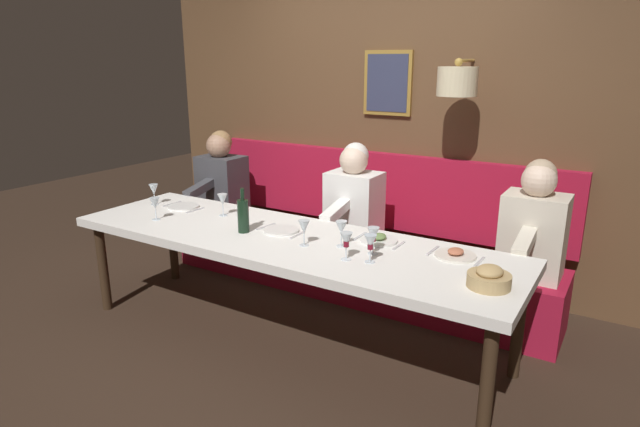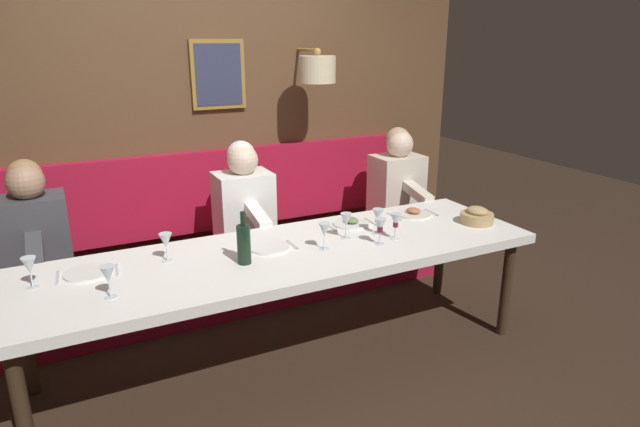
% 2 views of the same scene
% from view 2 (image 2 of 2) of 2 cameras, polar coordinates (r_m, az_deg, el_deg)
% --- Properties ---
extents(ground_plane, '(12.00, 12.00, 0.00)m').
position_cam_2_polar(ground_plane, '(3.56, -3.24, -15.00)').
color(ground_plane, '#332319').
extents(dining_table, '(0.90, 3.07, 0.74)m').
position_cam_2_polar(dining_table, '(3.24, -3.45, -4.83)').
color(dining_table, white).
rests_on(dining_table, ground_plane).
extents(banquette_bench, '(0.52, 3.27, 0.45)m').
position_cam_2_polar(banquette_bench, '(4.19, -8.18, -6.33)').
color(banquette_bench, maroon).
rests_on(banquette_bench, ground_plane).
extents(back_wall_panel, '(0.59, 4.47, 2.90)m').
position_cam_2_polar(back_wall_panel, '(4.42, -11.16, 10.14)').
color(back_wall_panel, brown).
rests_on(back_wall_panel, ground_plane).
extents(diner_nearest, '(0.60, 0.40, 0.79)m').
position_cam_2_polar(diner_nearest, '(4.58, 8.07, 3.59)').
color(diner_nearest, beige).
rests_on(diner_nearest, banquette_bench).
extents(diner_near, '(0.60, 0.40, 0.79)m').
position_cam_2_polar(diner_near, '(3.99, -7.95, 1.47)').
color(diner_near, white).
rests_on(diner_near, banquette_bench).
extents(diner_middle, '(0.60, 0.40, 0.79)m').
position_cam_2_polar(diner_middle, '(3.81, -27.73, -1.29)').
color(diner_middle, '#3D3D42').
rests_on(diner_middle, banquette_bench).
extents(place_setting_0, '(0.24, 0.32, 0.01)m').
position_cam_2_polar(place_setting_0, '(3.26, -5.32, -3.53)').
color(place_setting_0, white).
rests_on(place_setting_0, dining_table).
extents(place_setting_1, '(0.24, 0.31, 0.05)m').
position_cam_2_polar(place_setting_1, '(3.90, 9.74, 0.06)').
color(place_setting_1, silver).
rests_on(place_setting_1, dining_table).
extents(place_setting_2, '(0.24, 0.31, 0.05)m').
position_cam_2_polar(place_setting_2, '(3.65, 3.29, -0.97)').
color(place_setting_2, white).
rests_on(place_setting_2, dining_table).
extents(place_setting_3, '(0.24, 0.32, 0.01)m').
position_cam_2_polar(place_setting_3, '(3.16, -23.07, -5.73)').
color(place_setting_3, white).
rests_on(place_setting_3, dining_table).
extents(wine_glass_0, '(0.07, 0.07, 0.16)m').
position_cam_2_polar(wine_glass_0, '(3.15, -15.79, -2.83)').
color(wine_glass_0, silver).
rests_on(wine_glass_0, dining_table).
extents(wine_glass_1, '(0.07, 0.07, 0.16)m').
position_cam_2_polar(wine_glass_1, '(2.80, -21.25, -6.02)').
color(wine_glass_1, silver).
rests_on(wine_glass_1, dining_table).
extents(wine_glass_2, '(0.07, 0.07, 0.16)m').
position_cam_2_polar(wine_glass_2, '(3.29, 6.30, -1.33)').
color(wine_glass_2, silver).
rests_on(wine_glass_2, dining_table).
extents(wine_glass_3, '(0.07, 0.07, 0.16)m').
position_cam_2_polar(wine_glass_3, '(3.37, 2.74, -0.74)').
color(wine_glass_3, silver).
rests_on(wine_glass_3, dining_table).
extents(wine_glass_4, '(0.07, 0.07, 0.16)m').
position_cam_2_polar(wine_glass_4, '(3.07, -28.07, -4.88)').
color(wine_glass_4, silver).
rests_on(wine_glass_4, dining_table).
extents(wine_glass_5, '(0.07, 0.07, 0.16)m').
position_cam_2_polar(wine_glass_5, '(3.39, 7.91, -0.81)').
color(wine_glass_5, silver).
rests_on(wine_glass_5, dining_table).
extents(wine_glass_6, '(0.07, 0.07, 0.16)m').
position_cam_2_polar(wine_glass_6, '(3.47, 6.06, -0.29)').
color(wine_glass_6, silver).
rests_on(wine_glass_6, dining_table).
extents(wine_glass_7, '(0.07, 0.07, 0.16)m').
position_cam_2_polar(wine_glass_7, '(3.20, 0.46, -1.81)').
color(wine_glass_7, silver).
rests_on(wine_glass_7, dining_table).
extents(wine_bottle, '(0.08, 0.08, 0.30)m').
position_cam_2_polar(wine_bottle, '(3.03, -7.96, -3.13)').
color(wine_bottle, black).
rests_on(wine_bottle, dining_table).
extents(bread_bowl, '(0.22, 0.22, 0.12)m').
position_cam_2_polar(bread_bowl, '(3.82, 16.05, -0.27)').
color(bread_bowl, tan).
rests_on(bread_bowl, dining_table).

